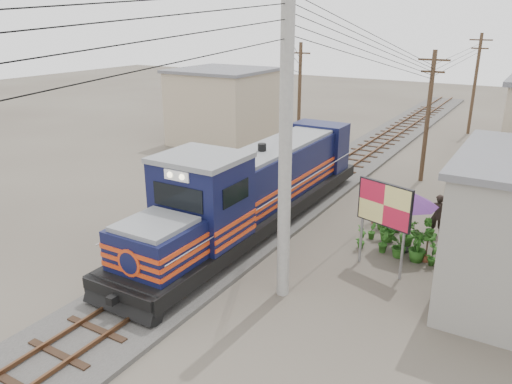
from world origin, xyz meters
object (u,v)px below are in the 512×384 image
Objects in this scene: market_umbrella at (408,198)px; vendor at (438,215)px; billboard at (384,207)px; locomotive at (255,190)px.

market_umbrella is 2.65m from vendor.
billboard is at bearing 66.23° from vendor.
locomotive is at bearing 16.37° from vendor.
billboard is 1.17× the size of market_umbrella.
locomotive is 7.58m from vendor.
market_umbrella is (0.33, 1.99, -0.24)m from billboard.
locomotive is 4.87× the size of billboard.
billboard is at bearing -9.15° from locomotive.
billboard is 1.84× the size of vendor.
vendor is at bearing 25.59° from locomotive.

